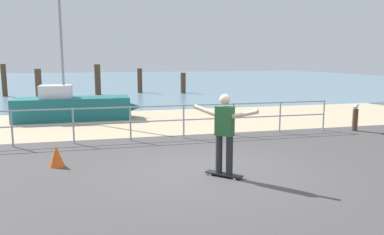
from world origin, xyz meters
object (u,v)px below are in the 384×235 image
at_px(sailboat, 77,107).
at_px(traffic_cone, 57,156).
at_px(bollard_short, 355,120).
at_px(seagull, 356,107).
at_px(skateboarder, 225,129).
at_px(skateboard, 224,174).

xyz_separation_m(sailboat, traffic_cone, (-0.16, -6.81, -0.27)).
relative_size(sailboat, bollard_short, 6.64).
bearing_deg(bollard_short, seagull, 38.20).
xyz_separation_m(seagull, traffic_cone, (-9.35, -2.04, -0.58)).
xyz_separation_m(skateboarder, bollard_short, (5.92, 3.66, -0.64)).
bearing_deg(seagull, bollard_short, -141.80).
xyz_separation_m(skateboard, skateboarder, (-0.00, 0.00, 0.95)).
bearing_deg(skateboarder, seagull, 31.79).
bearing_deg(sailboat, bollard_short, -27.54).
relative_size(seagull, traffic_cone, 0.83).
distance_m(sailboat, bollard_short, 10.34).
xyz_separation_m(sailboat, skateboarder, (3.25, -8.45, 0.50)).
bearing_deg(bollard_short, skateboard, -148.23).
height_order(skateboard, bollard_short, bollard_short).
height_order(bollard_short, seagull, seagull).
bearing_deg(skateboard, traffic_cone, 154.38).
relative_size(sailboat, seagull, 12.11).
relative_size(bollard_short, seagull, 1.82).
height_order(sailboat, traffic_cone, sailboat).
distance_m(sailboat, skateboarder, 9.06).
bearing_deg(skateboard, skateboarder, 116.57).
bearing_deg(traffic_cone, skateboard, -25.62).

